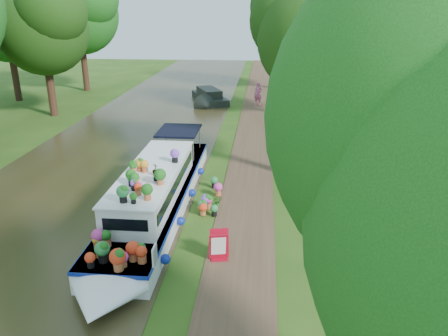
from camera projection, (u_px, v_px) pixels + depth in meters
ground at (217, 203)px, 17.77m from camera, size 100.00×100.00×0.00m
canal_water at (75, 197)px, 18.28m from camera, size 10.00×100.00×0.02m
towpath at (246, 204)px, 17.66m from camera, size 2.20×100.00×0.03m
plant_boat at (154, 194)px, 16.46m from camera, size 2.29×13.52×2.28m
tree_near_overhang at (315, 30)px, 18.01m from camera, size 5.52×5.28×8.99m
tree_near_mid at (307, 23)px, 29.22m from camera, size 6.90×6.60×9.40m
tree_near_far at (291, 12)px, 39.33m from camera, size 7.59×7.26×10.30m
tree_far_c at (42, 22)px, 29.81m from camera, size 7.13×6.82×9.59m
tree_far_d at (78, 8)px, 38.98m from camera, size 8.05×7.70×10.85m
tree_far_h at (5, 11)px, 34.75m from camera, size 7.82×7.48×10.49m
second_boat at (209, 97)px, 36.14m from camera, size 3.72×6.38×1.16m
sandwich_board at (219, 247)px, 13.64m from camera, size 0.63×0.58×0.95m
pedestrian_pink at (258, 94)px, 34.89m from camera, size 0.75×0.59×1.82m
verge_plant at (217, 201)px, 17.37m from camera, size 0.49×0.46×0.44m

